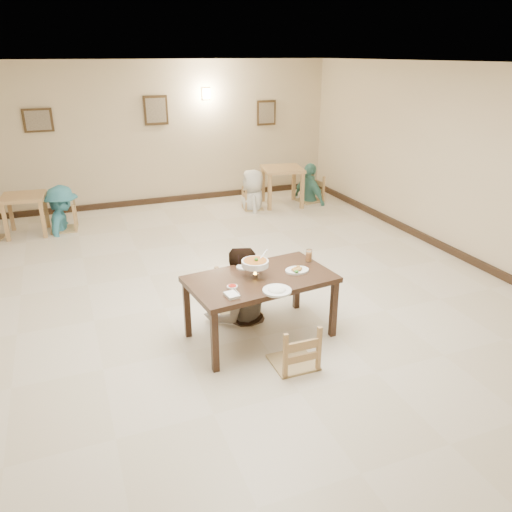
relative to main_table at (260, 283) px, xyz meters
name	(u,v)px	position (x,y,z in m)	size (l,w,h in m)	color
floor	(229,297)	(-0.03, 1.08, -0.68)	(10.00, 10.00, 0.00)	beige
ceiling	(223,64)	(-0.03, 1.08, 2.32)	(10.00, 10.00, 0.00)	white
wall_back	(153,135)	(-0.03, 6.08, 0.82)	(10.00, 10.00, 0.00)	beige
wall_right	(474,166)	(3.97, 1.08, 0.82)	(10.00, 10.00, 0.00)	beige
baseboard_back	(158,200)	(-0.03, 6.05, -0.62)	(8.00, 0.06, 0.12)	black
baseboard_right	(458,254)	(3.94, 1.08, -0.62)	(0.06, 10.00, 0.12)	black
picture_a	(38,120)	(-2.23, 6.04, 1.22)	(0.55, 0.04, 0.45)	#392715
picture_b	(156,110)	(0.07, 6.04, 1.32)	(0.50, 0.04, 0.60)	#392715
picture_c	(266,113)	(2.57, 6.04, 1.17)	(0.45, 0.04, 0.55)	#392715
wall_sconce	(206,94)	(1.17, 6.04, 1.62)	(0.16, 0.05, 0.22)	#FFD88C
main_table	(260,283)	(0.00, 0.00, 0.00)	(1.73, 1.10, 0.76)	#392317
chair_far	(238,274)	(-0.04, 0.67, -0.16)	(0.50, 0.50, 1.06)	tan
chair_near	(294,324)	(0.12, -0.66, -0.20)	(0.46, 0.46, 0.98)	tan
main_diner	(238,248)	(-0.07, 0.55, 0.25)	(0.90, 0.70, 1.86)	gray
curry_warmer	(255,264)	(-0.05, 0.03, 0.24)	(0.34, 0.31, 0.27)	silver
rice_plate_far	(247,266)	(-0.04, 0.31, 0.09)	(0.27, 0.27, 0.06)	white
rice_plate_near	(277,290)	(0.02, -0.41, 0.10)	(0.31, 0.31, 0.07)	white
fried_plate	(297,270)	(0.45, -0.01, 0.10)	(0.28, 0.28, 0.06)	white
chili_dish	(232,287)	(-0.39, -0.14, 0.09)	(0.12, 0.12, 0.02)	white
napkin_cutlery	(232,295)	(-0.46, -0.33, 0.10)	(0.16, 0.26, 0.03)	white
drink_glass	(309,256)	(0.72, 0.21, 0.15)	(0.08, 0.08, 0.15)	white
bg_table_left	(24,203)	(-2.65, 4.89, -0.08)	(0.79, 0.79, 0.74)	tan
bg_table_right	(282,174)	(2.49, 4.92, 0.00)	(0.97, 0.97, 0.83)	tan
bg_chair_lr	(61,204)	(-2.04, 4.90, -0.18)	(0.47, 0.47, 1.00)	tan
bg_chair_rl	(253,189)	(1.78, 4.87, -0.25)	(0.41, 0.41, 0.87)	tan
bg_chair_rr	(310,178)	(3.19, 4.98, -0.15)	(0.50, 0.50, 1.07)	tan
bg_diner_b	(58,186)	(-2.04, 4.90, 0.17)	(1.10, 0.63, 1.70)	teal
bg_diner_c	(253,170)	(1.78, 4.87, 0.17)	(0.83, 0.54, 1.70)	silver
bg_diner_d	(311,163)	(3.19, 4.98, 0.17)	(1.00, 0.42, 1.71)	teal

